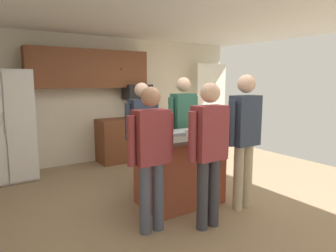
# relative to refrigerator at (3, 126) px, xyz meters

# --- Properties ---
(floor) EXTENTS (7.04, 7.04, 0.00)m
(floor) POSITION_rel_refrigerator_xyz_m (2.00, -2.38, -0.94)
(floor) COLOR #937A5B
(floor) RESTS_ON ground
(ceiling) EXTENTS (7.04, 7.04, 0.00)m
(ceiling) POSITION_rel_refrigerator_xyz_m (2.00, -2.38, 1.66)
(ceiling) COLOR white
(back_wall) EXTENTS (6.40, 0.10, 2.60)m
(back_wall) POSITION_rel_refrigerator_xyz_m (2.00, 0.42, 0.36)
(back_wall) COLOR beige
(back_wall) RESTS_ON ground
(french_door_window_panel) EXTENTS (0.90, 0.06, 2.00)m
(french_door_window_panel) POSITION_rel_refrigerator_xyz_m (4.60, 0.02, 0.16)
(french_door_window_panel) COLOR white
(french_door_window_panel) RESTS_ON ground
(cabinet_run_upper) EXTENTS (2.40, 0.38, 0.75)m
(cabinet_run_upper) POSITION_rel_refrigerator_xyz_m (1.60, 0.22, 0.98)
(cabinet_run_upper) COLOR brown
(cabinet_run_lower) EXTENTS (1.80, 0.63, 0.90)m
(cabinet_run_lower) POSITION_rel_refrigerator_xyz_m (2.60, 0.10, -0.49)
(cabinet_run_lower) COLOR brown
(cabinet_run_lower) RESTS_ON ground
(refrigerator) EXTENTS (0.94, 0.76, 1.88)m
(refrigerator) POSITION_rel_refrigerator_xyz_m (0.00, 0.00, 0.00)
(refrigerator) COLOR white
(refrigerator) RESTS_ON ground
(microwave_over_range) EXTENTS (0.56, 0.40, 0.32)m
(microwave_over_range) POSITION_rel_refrigerator_xyz_m (2.60, 0.12, 0.51)
(microwave_over_range) COLOR black
(kitchen_island) EXTENTS (1.22, 0.85, 0.97)m
(kitchen_island) POSITION_rel_refrigerator_xyz_m (1.93, -2.42, -0.45)
(kitchen_island) COLOR #9E4C33
(kitchen_island) RESTS_ON ground
(person_elder_center) EXTENTS (0.57, 0.22, 1.68)m
(person_elder_center) POSITION_rel_refrigerator_xyz_m (1.79, -3.19, 0.03)
(person_elder_center) COLOR #383842
(person_elder_center) RESTS_ON ground
(person_host_foreground) EXTENTS (0.57, 0.23, 1.77)m
(person_host_foreground) POSITION_rel_refrigerator_xyz_m (2.53, -3.03, 0.09)
(person_host_foreground) COLOR tan
(person_host_foreground) RESTS_ON ground
(person_guest_left) EXTENTS (0.57, 0.22, 1.67)m
(person_guest_left) POSITION_rel_refrigerator_xyz_m (1.76, -1.66, 0.02)
(person_guest_left) COLOR #232D4C
(person_guest_left) RESTS_ON ground
(person_guest_right) EXTENTS (0.57, 0.23, 1.75)m
(person_guest_right) POSITION_rel_refrigerator_xyz_m (2.46, -1.77, 0.08)
(person_guest_right) COLOR tan
(person_guest_right) RESTS_ON ground
(person_guest_by_door) EXTENTS (0.57, 0.22, 1.64)m
(person_guest_by_door) POSITION_rel_refrigerator_xyz_m (1.19, -2.92, 0.00)
(person_guest_by_door) COLOR #4C5166
(person_guest_by_door) RESTS_ON ground
(glass_stout_tall) EXTENTS (0.06, 0.06, 0.13)m
(glass_stout_tall) POSITION_rel_refrigerator_xyz_m (1.63, -2.46, 0.09)
(glass_stout_tall) COLOR black
(glass_stout_tall) RESTS_ON kitchen_island
(mug_ceramic_white) EXTENTS (0.13, 0.09, 0.10)m
(mug_ceramic_white) POSITION_rel_refrigerator_xyz_m (1.95, -2.59, 0.08)
(mug_ceramic_white) COLOR white
(mug_ceramic_white) RESTS_ON kitchen_island
(glass_short_whisky) EXTENTS (0.07, 0.07, 0.17)m
(glass_short_whisky) POSITION_rel_refrigerator_xyz_m (2.36, -2.52, 0.11)
(glass_short_whisky) COLOR black
(glass_short_whisky) RESTS_ON kitchen_island
(mug_blue_stoneware) EXTENTS (0.13, 0.09, 0.10)m
(mug_blue_stoneware) POSITION_rel_refrigerator_xyz_m (1.57, -2.61, 0.08)
(mug_blue_stoneware) COLOR #4C6B99
(mug_blue_stoneware) RESTS_ON kitchen_island
(glass_dark_ale) EXTENTS (0.07, 0.07, 0.14)m
(glass_dark_ale) POSITION_rel_refrigerator_xyz_m (2.18, -2.69, 0.10)
(glass_dark_ale) COLOR black
(glass_dark_ale) RESTS_ON kitchen_island
(glass_pilsner) EXTENTS (0.07, 0.07, 0.17)m
(glass_pilsner) POSITION_rel_refrigerator_xyz_m (2.23, -2.55, 0.11)
(glass_pilsner) COLOR black
(glass_pilsner) RESTS_ON kitchen_island
(tumbler_amber) EXTENTS (0.07, 0.07, 0.14)m
(tumbler_amber) POSITION_rel_refrigerator_xyz_m (1.60, -2.21, 0.10)
(tumbler_amber) COLOR black
(tumbler_amber) RESTS_ON kitchen_island
(serving_tray) EXTENTS (0.44, 0.30, 0.04)m
(serving_tray) POSITION_rel_refrigerator_xyz_m (1.93, -2.37, 0.05)
(serving_tray) COLOR #B7B7BC
(serving_tray) RESTS_ON kitchen_island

